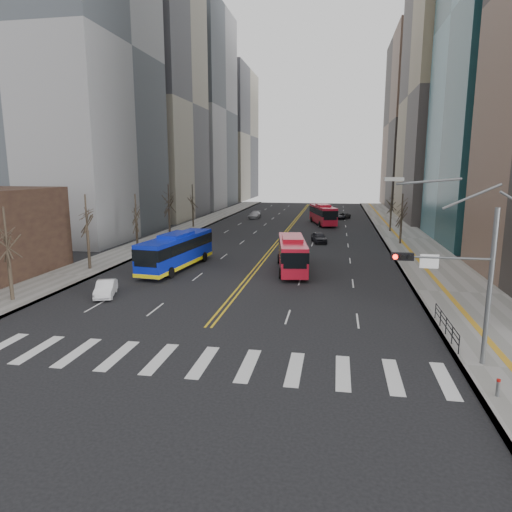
# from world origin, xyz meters

# --- Properties ---
(ground) EXTENTS (220.00, 220.00, 0.00)m
(ground) POSITION_xyz_m (0.00, 0.00, 0.00)
(ground) COLOR black
(sidewalk_right) EXTENTS (7.00, 130.00, 0.15)m
(sidewalk_right) POSITION_xyz_m (17.50, 45.00, 0.07)
(sidewalk_right) COLOR gray
(sidewalk_right) RESTS_ON ground
(sidewalk_left) EXTENTS (5.00, 130.00, 0.15)m
(sidewalk_left) POSITION_xyz_m (-16.50, 45.00, 0.07)
(sidewalk_left) COLOR gray
(sidewalk_left) RESTS_ON ground
(crosswalk) EXTENTS (26.70, 4.00, 0.01)m
(crosswalk) POSITION_xyz_m (0.00, 0.00, 0.01)
(crosswalk) COLOR silver
(crosswalk) RESTS_ON ground
(centerline) EXTENTS (0.55, 100.00, 0.01)m
(centerline) POSITION_xyz_m (0.00, 55.00, 0.01)
(centerline) COLOR gold
(centerline) RESTS_ON ground
(office_towers) EXTENTS (83.00, 134.00, 58.00)m
(office_towers) POSITION_xyz_m (0.12, 68.51, 23.92)
(office_towers) COLOR gray
(office_towers) RESTS_ON ground
(signal_mast) EXTENTS (5.37, 0.37, 9.39)m
(signal_mast) POSITION_xyz_m (13.77, 2.00, 4.86)
(signal_mast) COLOR slate
(signal_mast) RESTS_ON ground
(pedestrian_railing) EXTENTS (0.06, 6.06, 1.02)m
(pedestrian_railing) POSITION_xyz_m (14.30, 6.00, 0.82)
(pedestrian_railing) COLOR black
(pedestrian_railing) RESTS_ON sidewalk_right
(street_trees) EXTENTS (35.20, 47.20, 7.60)m
(street_trees) POSITION_xyz_m (-7.18, 34.55, 4.87)
(street_trees) COLOR #2D251B
(street_trees) RESTS_ON ground
(blue_bus) EXTENTS (3.95, 12.40, 3.54)m
(blue_bus) POSITION_xyz_m (-7.77, 21.12, 1.86)
(blue_bus) COLOR #0C20BE
(blue_bus) RESTS_ON ground
(red_bus_near) EXTENTS (3.92, 10.68, 3.33)m
(red_bus_near) POSITION_xyz_m (3.59, 22.11, 1.86)
(red_bus_near) COLOR red
(red_bus_near) RESTS_ON ground
(red_bus_far) EXTENTS (5.34, 11.57, 3.57)m
(red_bus_far) POSITION_xyz_m (5.31, 59.88, 1.99)
(red_bus_far) COLOR red
(red_bus_far) RESTS_ON ground
(car_white) EXTENTS (2.47, 4.00, 1.24)m
(car_white) POSITION_xyz_m (-9.79, 10.53, 0.62)
(car_white) COLOR silver
(car_white) RESTS_ON ground
(car_dark_mid) EXTENTS (2.57, 4.41, 1.41)m
(car_dark_mid) POSITION_xyz_m (5.48, 39.70, 0.71)
(car_dark_mid) COLOR black
(car_dark_mid) RESTS_ON ground
(car_silver) EXTENTS (2.09, 4.82, 1.38)m
(car_silver) POSITION_xyz_m (-8.28, 67.38, 0.69)
(car_silver) COLOR #AFAEB4
(car_silver) RESTS_ON ground
(car_dark_far) EXTENTS (3.40, 4.68, 1.18)m
(car_dark_far) POSITION_xyz_m (8.90, 69.54, 0.59)
(car_dark_far) COLOR black
(car_dark_far) RESTS_ON ground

